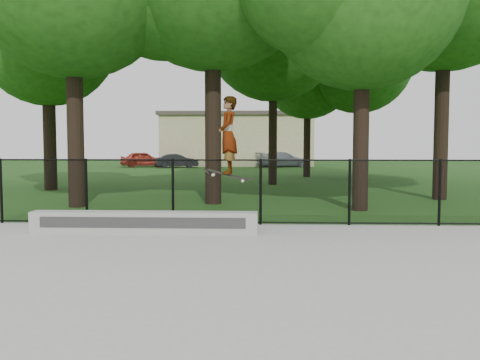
% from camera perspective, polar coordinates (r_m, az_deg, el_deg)
% --- Properties ---
extents(ground, '(100.00, 100.00, 0.00)m').
position_cam_1_polar(ground, '(6.45, 1.99, -13.45)').
color(ground, '#214C15').
rests_on(ground, ground).
extents(concrete_slab, '(14.00, 12.00, 0.06)m').
position_cam_1_polar(concrete_slab, '(6.44, 1.99, -13.19)').
color(concrete_slab, gray).
rests_on(concrete_slab, ground).
extents(grind_ledge, '(4.69, 0.40, 0.44)m').
position_cam_1_polar(grind_ledge, '(11.25, -10.20, -4.46)').
color(grind_ledge, '#9D9C98').
rests_on(grind_ledge, concrete_slab).
extents(car_a, '(3.72, 2.54, 1.18)m').
position_cam_1_polar(car_a, '(41.53, -10.26, 2.19)').
color(car_a, '#9F2A1C').
rests_on(car_a, ground).
extents(car_b, '(3.02, 1.83, 1.03)m').
position_cam_1_polar(car_b, '(39.97, -6.75, 2.05)').
color(car_b, black).
rests_on(car_b, ground).
extents(car_c, '(4.01, 2.85, 1.16)m').
position_cam_1_polar(car_c, '(41.03, 4.58, 2.21)').
color(car_c, '#A1A9B7').
rests_on(car_c, ground).
extents(skater_airborne, '(0.82, 0.59, 1.77)m').
position_cam_1_polar(skater_airborne, '(10.87, -1.28, 4.62)').
color(skater_airborne, black).
rests_on(skater_airborne, ground).
extents(chainlink_fence, '(16.06, 0.06, 1.50)m').
position_cam_1_polar(chainlink_fence, '(12.10, 2.21, -1.26)').
color(chainlink_fence, black).
rests_on(chainlink_fence, concrete_slab).
extents(tree_row, '(20.76, 19.76, 11.27)m').
position_cam_1_polar(tree_row, '(20.80, 3.39, 17.70)').
color(tree_row, black).
rests_on(tree_row, ground).
extents(distant_building, '(12.40, 6.40, 4.30)m').
position_cam_1_polar(distant_building, '(44.20, -0.23, 4.41)').
color(distant_building, '#C6BB8B').
rests_on(distant_building, ground).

